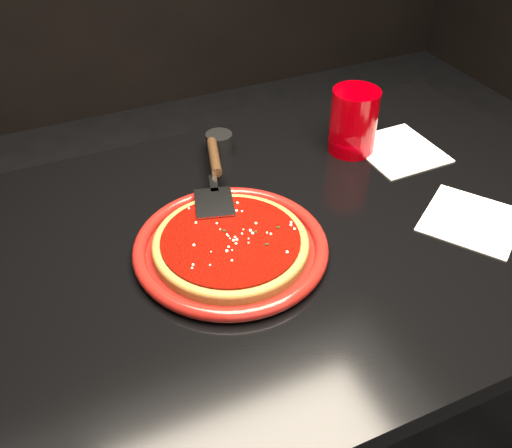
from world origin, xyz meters
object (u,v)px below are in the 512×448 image
at_px(pizza_server, 215,176).
at_px(ramekin, 219,143).
at_px(cup, 354,121).
at_px(table, 280,363).
at_px(plate, 231,247).

xyz_separation_m(pizza_server, ramekin, (0.06, 0.14, -0.02)).
bearing_deg(cup, table, -143.05).
relative_size(table, ramekin, 21.35).
xyz_separation_m(pizza_server, cup, (0.32, 0.03, 0.03)).
distance_m(plate, pizza_server, 0.17).
height_order(table, ramekin, ramekin).
height_order(plate, cup, cup).
relative_size(cup, ramekin, 2.43).
distance_m(table, plate, 0.40).
height_order(pizza_server, cup, cup).
relative_size(plate, ramekin, 5.84).
relative_size(table, plate, 3.65).
height_order(plate, pizza_server, pizza_server).
distance_m(table, pizza_server, 0.45).
distance_m(pizza_server, cup, 0.32).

